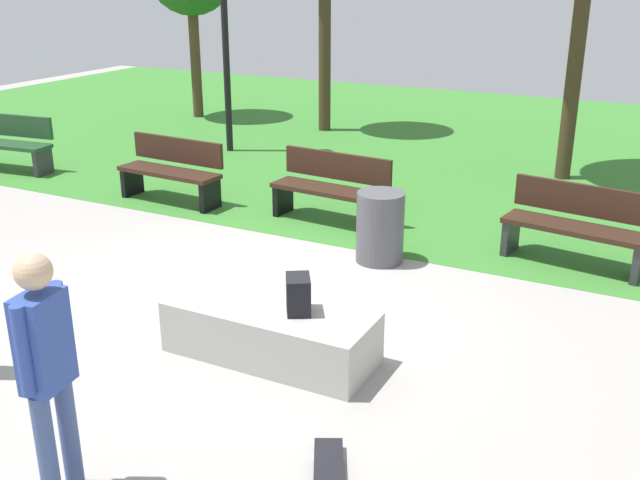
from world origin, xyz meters
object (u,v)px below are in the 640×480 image
(park_bench_near_path, at_px, (8,142))
(trash_bin, at_px, (380,227))
(concrete_ledge, at_px, (271,332))
(park_bench_center_lawn, at_px, (332,187))
(backpack_on_ledge, at_px, (298,294))
(park_bench_by_oak, at_px, (577,224))
(park_bench_far_left, at_px, (172,169))
(skateboard_by_ledge, at_px, (329,476))
(skater_performing_trick, at_px, (46,362))

(park_bench_near_path, xyz_separation_m, trash_bin, (7.09, -0.94, -0.07))
(concrete_ledge, height_order, trash_bin, trash_bin)
(park_bench_center_lawn, bearing_deg, park_bench_near_path, -179.23)
(concrete_ledge, height_order, backpack_on_ledge, backpack_on_ledge)
(park_bench_near_path, bearing_deg, park_bench_center_lawn, 0.77)
(park_bench_by_oak, distance_m, park_bench_near_path, 9.11)
(park_bench_center_lawn, bearing_deg, park_bench_far_left, -174.36)
(park_bench_near_path, xyz_separation_m, park_bench_center_lawn, (5.96, 0.08, 0.00))
(skateboard_by_ledge, height_order, park_bench_far_left, park_bench_far_left)
(skater_performing_trick, xyz_separation_m, park_bench_far_left, (-3.36, 5.50, -0.51))
(concrete_ledge, bearing_deg, park_bench_far_left, 137.52)
(trash_bin, bearing_deg, park_bench_far_left, 167.66)
(park_bench_by_oak, bearing_deg, park_bench_far_left, -178.38)
(park_bench_far_left, relative_size, park_bench_near_path, 0.99)
(backpack_on_ledge, height_order, trash_bin, trash_bin)
(park_bench_near_path, bearing_deg, backpack_on_ledge, -24.83)
(skateboard_by_ledge, bearing_deg, park_bench_near_path, 150.23)
(park_bench_by_oak, bearing_deg, park_bench_center_lawn, 178.48)
(backpack_on_ledge, distance_m, trash_bin, 2.49)
(skateboard_by_ledge, xyz_separation_m, trash_bin, (-1.25, 3.83, 0.35))
(park_bench_by_oak, height_order, trash_bin, park_bench_by_oak)
(concrete_ledge, bearing_deg, trash_bin, 90.68)
(skateboard_by_ledge, height_order, park_bench_near_path, park_bench_near_path)
(skateboard_by_ledge, bearing_deg, trash_bin, 108.10)
(concrete_ledge, xyz_separation_m, skateboard_by_ledge, (1.22, -1.31, -0.17))
(skater_performing_trick, xyz_separation_m, skateboard_by_ledge, (1.47, 0.89, -0.93))
(backpack_on_ledge, bearing_deg, trash_bin, 154.95)
(park_bench_far_left, xyz_separation_m, park_bench_near_path, (-3.51, 0.16, 0.00))
(trash_bin, bearing_deg, skater_performing_trick, -92.63)
(skateboard_by_ledge, distance_m, park_bench_center_lawn, 5.42)
(skater_performing_trick, relative_size, trash_bin, 2.05)
(skateboard_by_ledge, distance_m, park_bench_near_path, 9.62)
(skater_performing_trick, height_order, park_bench_far_left, skater_performing_trick)
(skater_performing_trick, distance_m, skateboard_by_ledge, 1.95)
(backpack_on_ledge, xyz_separation_m, skater_performing_trick, (-0.50, -2.25, 0.36))
(backpack_on_ledge, relative_size, skater_performing_trick, 0.19)
(trash_bin, bearing_deg, park_bench_near_path, 172.42)
(backpack_on_ledge, height_order, skater_performing_trick, skater_performing_trick)
(backpack_on_ledge, relative_size, park_bench_by_oak, 0.19)
(backpack_on_ledge, xyz_separation_m, park_bench_by_oak, (1.74, 3.41, -0.15))
(park_bench_by_oak, distance_m, park_bench_far_left, 5.60)
(skater_performing_trick, relative_size, park_bench_center_lawn, 1.04)
(concrete_ledge, distance_m, skateboard_by_ledge, 1.80)
(concrete_ledge, relative_size, backpack_on_ledge, 5.75)
(skateboard_by_ledge, bearing_deg, concrete_ledge, 133.02)
(concrete_ledge, relative_size, park_bench_far_left, 1.13)
(skateboard_by_ledge, bearing_deg, park_bench_center_lawn, 116.14)
(concrete_ledge, xyz_separation_m, park_bench_center_lawn, (-1.16, 3.54, 0.25))
(concrete_ledge, bearing_deg, backpack_on_ledge, 11.21)
(concrete_ledge, distance_m, backpack_on_ledge, 0.47)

